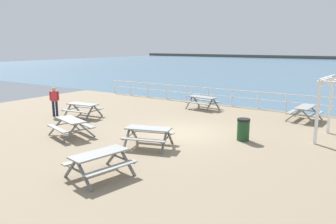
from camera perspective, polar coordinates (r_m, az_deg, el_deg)
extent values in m
cube|color=gray|center=(15.26, 2.93, -3.99)|extent=(30.00, 24.00, 0.20)
cube|color=#476B84|center=(65.98, 27.08, 6.88)|extent=(142.00, 90.00, 0.01)
cube|color=white|center=(21.94, 13.32, 3.57)|extent=(23.00, 0.06, 0.06)
cube|color=white|center=(22.01, 13.26, 2.35)|extent=(23.00, 0.05, 0.05)
cylinder|color=white|center=(28.07, -9.37, 4.34)|extent=(0.07, 0.07, 1.05)
cylinder|color=white|center=(26.91, -6.59, 4.11)|extent=(0.07, 0.07, 1.05)
cylinder|color=white|center=(25.82, -3.56, 3.85)|extent=(0.07, 0.07, 1.05)
cylinder|color=white|center=(24.81, -0.29, 3.56)|extent=(0.07, 0.07, 1.05)
cylinder|color=white|center=(23.88, 3.25, 3.22)|extent=(0.07, 0.07, 1.05)
cylinder|color=white|center=(23.05, 7.06, 2.85)|extent=(0.07, 0.07, 1.05)
cylinder|color=white|center=(22.34, 11.13, 2.44)|extent=(0.07, 0.07, 1.05)
cylinder|color=white|center=(21.74, 15.44, 1.99)|extent=(0.07, 0.07, 1.05)
cylinder|color=white|center=(21.27, 19.96, 1.50)|extent=(0.07, 0.07, 1.05)
cylinder|color=white|center=(20.95, 24.66, 0.99)|extent=(0.07, 0.07, 1.05)
cube|color=gray|center=(18.95, -14.77, 1.34)|extent=(1.87, 0.92, 0.05)
cube|color=gray|center=(19.47, -13.54, 0.77)|extent=(1.82, 0.48, 0.04)
cube|color=gray|center=(18.55, -15.97, 0.12)|extent=(1.82, 0.48, 0.04)
cube|color=slate|center=(18.81, -12.17, 0.23)|extent=(0.18, 0.80, 0.79)
cube|color=slate|center=(18.24, -13.62, -0.19)|extent=(0.18, 0.80, 0.79)
cube|color=slate|center=(18.51, -12.89, 0.16)|extent=(0.25, 1.50, 0.04)
cube|color=slate|center=(19.80, -15.72, 0.62)|extent=(0.18, 0.80, 0.79)
cube|color=slate|center=(19.26, -17.20, 0.23)|extent=(0.18, 0.80, 0.79)
cube|color=slate|center=(19.52, -16.46, 0.56)|extent=(0.25, 1.50, 0.04)
cube|color=gray|center=(18.98, 22.89, 0.82)|extent=(0.81, 1.84, 0.05)
cube|color=gray|center=(19.19, 21.03, 0.16)|extent=(0.37, 1.81, 0.04)
cube|color=gray|center=(18.90, 24.63, -0.29)|extent=(0.37, 1.81, 0.04)
cube|color=slate|center=(19.88, 22.33, 0.22)|extent=(0.80, 0.13, 0.79)
cube|color=slate|center=(19.71, 24.43, -0.04)|extent=(0.80, 0.13, 0.79)
cube|color=slate|center=(19.79, 23.38, 0.22)|extent=(1.50, 0.16, 0.04)
cube|color=slate|center=(18.40, 21.06, -0.54)|extent=(0.80, 0.13, 0.79)
cube|color=slate|center=(18.22, 23.32, -0.83)|extent=(0.80, 0.13, 0.79)
cube|color=slate|center=(18.30, 22.20, -0.55)|extent=(1.50, 0.16, 0.04)
cube|color=gray|center=(15.12, -16.69, -1.31)|extent=(1.93, 1.19, 0.05)
cube|color=gray|center=(15.43, -14.52, -2.08)|extent=(1.80, 0.77, 0.04)
cube|color=gray|center=(14.97, -18.80, -2.75)|extent=(1.80, 0.77, 0.04)
cube|color=slate|center=(14.66, -14.05, -3.07)|extent=(0.30, 0.78, 0.79)
cube|color=slate|center=(14.37, -16.74, -3.52)|extent=(0.30, 0.78, 0.79)
cube|color=slate|center=(14.50, -15.39, -3.12)|extent=(0.49, 1.45, 0.04)
cube|color=slate|center=(16.05, -16.50, -1.94)|extent=(0.30, 0.78, 0.79)
cube|color=slate|center=(15.78, -18.99, -2.33)|extent=(0.30, 0.78, 0.79)
cube|color=slate|center=(15.90, -17.75, -1.97)|extent=(0.49, 1.45, 0.04)
cube|color=gray|center=(20.91, 6.07, 2.60)|extent=(1.87, 0.92, 0.05)
cube|color=gray|center=(21.46, 7.00, 2.00)|extent=(1.82, 0.48, 0.04)
cube|color=gray|center=(20.46, 5.06, 1.57)|extent=(1.82, 0.48, 0.04)
cube|color=slate|center=(20.86, 8.40, 1.47)|extent=(0.18, 0.80, 0.79)
cube|color=slate|center=(20.23, 7.26, 1.19)|extent=(0.18, 0.80, 0.79)
cube|color=slate|center=(20.54, 7.84, 1.46)|extent=(0.25, 1.50, 0.04)
cube|color=slate|center=(21.71, 4.92, 1.95)|extent=(0.18, 0.80, 0.79)
cube|color=slate|center=(21.12, 3.73, 1.70)|extent=(0.18, 0.80, 0.79)
cube|color=slate|center=(21.41, 4.33, 1.95)|extent=(0.25, 1.50, 0.04)
cube|color=gray|center=(13.02, -3.48, -2.87)|extent=(1.93, 1.19, 0.05)
cube|color=gray|center=(13.66, -2.57, -3.47)|extent=(1.80, 0.77, 0.04)
cube|color=gray|center=(12.54, -4.43, -4.88)|extent=(1.80, 0.77, 0.04)
cube|color=slate|center=(13.23, 0.29, -4.30)|extent=(0.31, 0.78, 0.79)
cube|color=slate|center=(12.54, -0.68, -5.20)|extent=(0.31, 0.78, 0.79)
cube|color=slate|center=(12.87, -0.18, -4.55)|extent=(0.49, 1.45, 0.04)
cube|color=slate|center=(13.73, -5.99, -3.77)|extent=(0.31, 0.78, 0.79)
cube|color=slate|center=(13.07, -7.25, -4.60)|extent=(0.31, 0.78, 0.79)
cube|color=slate|center=(13.39, -6.61, -3.99)|extent=(0.49, 1.45, 0.04)
cube|color=gray|center=(10.27, -11.96, -7.11)|extent=(1.04, 1.90, 0.05)
cube|color=gray|center=(10.87, -13.71, -7.81)|extent=(0.61, 1.82, 0.04)
cube|color=gray|center=(9.89, -9.87, -9.62)|extent=(0.61, 1.82, 0.04)
cube|color=slate|center=(11.10, -9.57, -7.63)|extent=(0.79, 0.23, 0.79)
cube|color=slate|center=(10.53, -7.15, -8.63)|extent=(0.79, 0.23, 0.79)
cube|color=slate|center=(10.80, -8.40, -7.89)|extent=(1.48, 0.35, 0.04)
cube|color=slate|center=(10.33, -16.69, -9.45)|extent=(0.79, 0.23, 0.79)
cube|color=slate|center=(9.72, -14.52, -10.69)|extent=(0.79, 0.23, 0.79)
cube|color=slate|center=(10.01, -15.65, -9.81)|extent=(1.48, 0.35, 0.04)
cylinder|color=#1E2338|center=(19.83, -19.41, 0.56)|extent=(0.14, 0.14, 0.85)
cylinder|color=#1E2338|center=(19.81, -18.90, 0.57)|extent=(0.14, 0.14, 0.85)
cube|color=red|center=(19.70, -19.29, 2.61)|extent=(0.40, 0.39, 0.58)
cylinder|color=red|center=(19.74, -19.93, 2.66)|extent=(0.09, 0.09, 0.52)
cylinder|color=red|center=(19.67, -18.66, 2.72)|extent=(0.09, 0.09, 0.52)
sphere|color=tan|center=(19.65, -19.37, 3.77)|extent=(0.23, 0.23, 0.23)
cube|color=white|center=(16.66, 26.54, 0.87)|extent=(0.12, 0.12, 2.50)
cube|color=white|center=(14.54, 24.67, -0.37)|extent=(0.12, 0.12, 2.50)
cube|color=white|center=(15.42, 26.09, 5.07)|extent=(0.34, 2.44, 0.12)
cube|color=white|center=(15.41, 26.13, 5.51)|extent=(0.31, 2.56, 0.04)
cylinder|color=#1E4723|center=(14.27, 13.03, -3.21)|extent=(0.52, 0.52, 0.85)
cylinder|color=black|center=(14.16, 13.11, -1.35)|extent=(0.55, 0.55, 0.10)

